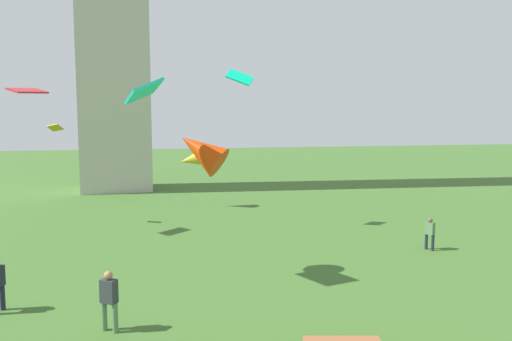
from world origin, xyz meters
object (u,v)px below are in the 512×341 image
Objects in this scene: person_2 at (109,297)px; kite_flying_3 at (144,92)px; kite_flying_4 at (192,159)px; person_0 at (430,232)px; kite_flying_0 at (240,77)px; kite_flying_1 at (201,150)px; kite_flying_2 at (55,128)px; kite_flying_5 at (27,91)px.

kite_flying_3 is at bearing 108.89° from person_2.
kite_flying_3 is 0.82× the size of kite_flying_4.
kite_flying_3 is at bearing 75.13° from person_0.
kite_flying_0 is 9.07m from kite_flying_1.
kite_flying_1 is (3.43, 4.43, 3.99)m from person_2.
kite_flying_2 is (-6.82, 11.37, 0.86)m from kite_flying_1.
person_2 is at bearing 3.60° from kite_flying_4.
kite_flying_2 is at bearing 2.07° from kite_flying_0.
person_2 is at bearing 149.81° from kite_flying_3.
kite_flying_0 is at bearing -176.58° from kite_flying_1.
kite_flying_1 reaches higher than kite_flying_4.
kite_flying_3 is (-5.68, -8.46, -1.55)m from kite_flying_0.
person_2 is 1.03× the size of kite_flying_0.
kite_flying_4 is at bearing -24.27° from kite_flying_3.
kite_flying_3 is at bearing -37.33° from kite_flying_1.
kite_flying_4 is at bearing -158.40° from kite_flying_1.
person_0 is at bearing 120.54° from kite_flying_1.
person_2 is 0.69× the size of kite_flying_1.
kite_flying_2 is 0.42× the size of kite_flying_4.
person_2 is 0.76× the size of kite_flying_4.
kite_flying_0 is 11.33m from kite_flying_5.
kite_flying_3 is at bearing 147.38° from kite_flying_2.
kite_flying_1 reaches higher than person_2.
person_2 is 7.18m from kite_flying_3.
kite_flying_1 is 1.11× the size of kite_flying_4.
kite_flying_5 is (-11.24, 1.19, -0.91)m from kite_flying_0.
person_2 is 0.88× the size of kite_flying_5.
kite_flying_3 is at bearing 4.67° from kite_flying_4.
kite_flying_1 is (-11.14, -0.39, 4.12)m from person_0.
kite_flying_0 is at bearing 98.62° from person_2.
person_0 is 0.66× the size of kite_flying_4.
kite_flying_1 is 1.35× the size of kite_flying_3.
person_0 is 11.88m from kite_flying_1.
kite_flying_1 is 13.29m from kite_flying_2.
kite_flying_2 is at bearing 37.85° from person_0.
kite_flying_4 is (-1.67, 7.61, -5.18)m from kite_flying_0.
kite_flying_0 reaches higher than kite_flying_2.
kite_flying_2 is 0.51× the size of kite_flying_3.
person_0 is 0.87× the size of person_2.
kite_flying_2 is 3.45m from kite_flying_5.
kite_flying_1 is at bearing -76.13° from kite_flying_3.
kite_flying_1 is 15.27m from kite_flying_4.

